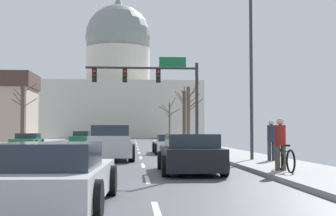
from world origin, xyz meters
TOP-DOWN VIEW (x-y plane):
  - ground at (0.00, -0.00)m, footprint 20.00×180.00m
  - signal_gantry at (4.73, 15.71)m, footprint 7.91×0.41m
  - street_lamp_right at (7.93, 3.10)m, footprint 2.19×0.24m
  - capitol_building at (0.00, 79.62)m, footprint 32.93×22.12m
  - sedan_near_00 at (5.36, 11.35)m, footprint 2.05×4.63m
  - pickup_truck_near_01 at (2.01, 5.67)m, footprint 2.35×5.36m
  - sedan_near_02 at (4.96, -1.39)m, footprint 2.04×4.26m
  - sedan_near_03 at (1.67, -7.90)m, footprint 2.14×4.57m
  - sedan_oncoming_00 at (-5.35, 21.37)m, footprint 2.10×4.25m
  - sedan_oncoming_01 at (-2.02, 30.16)m, footprint 2.02×4.69m
  - bare_tree_00 at (8.89, 35.19)m, footprint 2.60×2.07m
  - bare_tree_02 at (8.82, 54.96)m, footprint 3.36×2.71m
  - bare_tree_04 at (8.32, 26.29)m, footprint 1.56×1.36m
  - bare_tree_05 at (-8.10, 31.31)m, footprint 2.48×1.86m
  - pedestrian_00 at (8.82, 2.32)m, footprint 0.35×0.34m
  - pedestrian_01 at (7.69, -2.28)m, footprint 0.35×0.34m
  - bicycle_parked at (7.73, -2.57)m, footprint 0.12×1.77m

SIDE VIEW (x-z plane):
  - ground at x=0.00m, z-range -0.08..0.12m
  - bicycle_parked at x=7.73m, z-range 0.06..0.91m
  - sedan_near_03 at x=1.67m, z-range -0.04..1.13m
  - sedan_oncoming_00 at x=-5.35m, z-range -0.03..1.12m
  - sedan_near_00 at x=5.36m, z-range -0.02..1.12m
  - sedan_near_02 at x=4.96m, z-range -0.03..1.24m
  - sedan_oncoming_01 at x=-2.02m, z-range -0.05..1.26m
  - pickup_truck_near_01 at x=2.01m, z-range -0.10..1.54m
  - pedestrian_01 at x=7.69m, z-range 0.23..1.86m
  - pedestrian_00 at x=8.82m, z-range 0.23..1.91m
  - bare_tree_04 at x=8.32m, z-range 0.05..5.89m
  - bare_tree_00 at x=8.89m, z-range 0.00..6.29m
  - bare_tree_05 at x=-8.10m, z-range 0.10..6.20m
  - bare_tree_02 at x=8.82m, z-range 0.09..6.49m
  - signal_gantry at x=4.73m, z-range 1.55..7.98m
  - street_lamp_right at x=7.93m, z-range 0.86..8.88m
  - capitol_building at x=0.00m, z-range -5.23..24.88m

